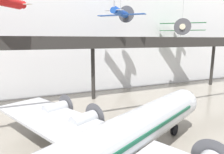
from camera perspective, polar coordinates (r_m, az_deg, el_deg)
The scene contains 6 objects.
hangar_back_wall at distance 42.63m, azimuth -8.40°, elevation 13.07°, with size 140.00×3.00×25.66m.
mezzanine_walkway at distance 35.36m, azimuth -5.07°, elevation 8.63°, with size 110.00×3.20×11.44m.
airliner_silver_main at distance 15.23m, azimuth -0.97°, elevation -18.93°, with size 27.97×32.97×9.59m.
suspended_plane_blue_trainer at distance 36.85m, azimuth 2.44°, elevation 17.87°, with size 7.45×7.46×5.46m.
suspended_plane_green_biplane at distance 47.77m, azimuth 19.36°, elevation 13.11°, with size 8.14×7.93×7.72m.
suspended_plane_red_highwing at distance 29.50m, azimuth -29.31°, elevation 18.66°, with size 7.67×7.66×5.63m.
Camera 1 is at (-11.03, -12.54, 10.90)m, focal length 32.00 mm.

